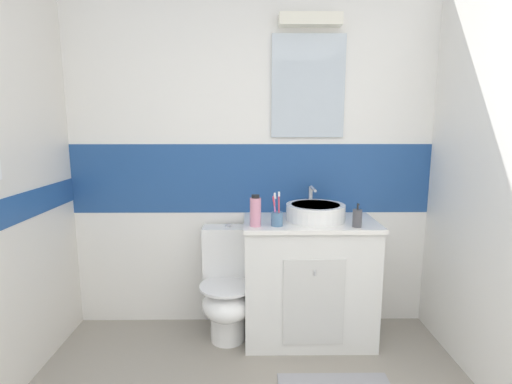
{
  "coord_description": "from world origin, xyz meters",
  "views": [
    {
      "loc": [
        0.01,
        -0.4,
        1.49
      ],
      "look_at": [
        0.03,
        1.97,
        1.08
      ],
      "focal_mm": 27.31,
      "sensor_mm": 36.0,
      "label": 1
    }
  ],
  "objects_px": {
    "toothbrush_cup": "(277,217)",
    "soap_dispenser": "(357,218)",
    "sink_basin": "(315,211)",
    "mouthwash_bottle": "(255,211)",
    "toilet": "(228,288)"
  },
  "relations": [
    {
      "from": "toilet",
      "to": "soap_dispenser",
      "type": "distance_m",
      "value": 1.01
    },
    {
      "from": "soap_dispenser",
      "to": "toothbrush_cup",
      "type": "bearing_deg",
      "value": 176.48
    },
    {
      "from": "toilet",
      "to": "soap_dispenser",
      "type": "height_order",
      "value": "soap_dispenser"
    },
    {
      "from": "soap_dispenser",
      "to": "mouthwash_bottle",
      "type": "height_order",
      "value": "mouthwash_bottle"
    },
    {
      "from": "toothbrush_cup",
      "to": "mouthwash_bottle",
      "type": "relative_size",
      "value": 1.1
    },
    {
      "from": "soap_dispenser",
      "to": "mouthwash_bottle",
      "type": "xyz_separation_m",
      "value": [
        -0.64,
        0.03,
        0.04
      ]
    },
    {
      "from": "sink_basin",
      "to": "mouthwash_bottle",
      "type": "height_order",
      "value": "sink_basin"
    },
    {
      "from": "toothbrush_cup",
      "to": "sink_basin",
      "type": "bearing_deg",
      "value": 30.3
    },
    {
      "from": "sink_basin",
      "to": "soap_dispenser",
      "type": "relative_size",
      "value": 2.9
    },
    {
      "from": "toothbrush_cup",
      "to": "soap_dispenser",
      "type": "bearing_deg",
      "value": -3.52
    },
    {
      "from": "toothbrush_cup",
      "to": "soap_dispenser",
      "type": "distance_m",
      "value": 0.51
    },
    {
      "from": "toilet",
      "to": "toothbrush_cup",
      "type": "distance_m",
      "value": 0.65
    },
    {
      "from": "toilet",
      "to": "toothbrush_cup",
      "type": "xyz_separation_m",
      "value": [
        0.33,
        -0.15,
        0.54
      ]
    },
    {
      "from": "soap_dispenser",
      "to": "sink_basin",
      "type": "bearing_deg",
      "value": 140.92
    },
    {
      "from": "sink_basin",
      "to": "mouthwash_bottle",
      "type": "bearing_deg",
      "value": -158.33
    }
  ]
}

